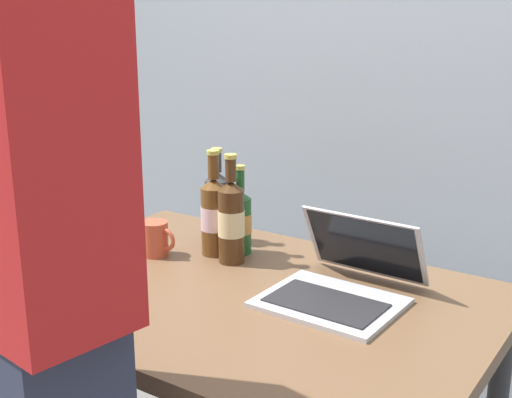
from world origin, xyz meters
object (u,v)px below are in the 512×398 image
at_px(beer_bottle_amber, 231,220).
at_px(beer_bottle_green, 240,220).
at_px(person_figure, 17,327).
at_px(beer_bottle_brown, 217,205).
at_px(laptop, 342,282).
at_px(beer_bottle_dark, 214,215).
at_px(coffee_mug, 156,239).

distance_m(beer_bottle_amber, beer_bottle_green, 0.08).
bearing_deg(person_figure, beer_bottle_brown, 107.20).
height_order(laptop, beer_bottle_amber, beer_bottle_amber).
xyz_separation_m(beer_bottle_dark, beer_bottle_green, (0.06, 0.05, -0.02)).
bearing_deg(person_figure, beer_bottle_dark, 105.23).
bearing_deg(beer_bottle_green, beer_bottle_dark, -139.44).
distance_m(beer_bottle_dark, beer_bottle_amber, 0.08).
height_order(beer_bottle_amber, coffee_mug, beer_bottle_amber).
distance_m(laptop, beer_bottle_dark, 0.46).
xyz_separation_m(laptop, person_figure, (-0.22, -0.77, 0.14)).
distance_m(beer_bottle_brown, beer_bottle_green, 0.13).
height_order(beer_bottle_brown, beer_bottle_green, beer_bottle_brown).
xyz_separation_m(laptop, beer_bottle_dark, (-0.45, 0.07, 0.08)).
bearing_deg(beer_bottle_dark, beer_bottle_brown, 122.33).
relative_size(beer_bottle_dark, person_figure, 0.17).
xyz_separation_m(beer_bottle_dark, person_figure, (0.23, -0.84, 0.06)).
bearing_deg(beer_bottle_dark, beer_bottle_green, 40.56).
distance_m(beer_bottle_dark, beer_bottle_brown, 0.11).
distance_m(beer_bottle_green, person_figure, 0.91).
bearing_deg(beer_bottle_amber, coffee_mug, -159.23).
bearing_deg(laptop, person_figure, -105.76).
xyz_separation_m(beer_bottle_amber, beer_bottle_brown, (-0.14, 0.12, -0.01)).
xyz_separation_m(person_figure, coffee_mug, (-0.36, 0.74, -0.13)).
relative_size(laptop, beer_bottle_amber, 1.18).
relative_size(laptop, coffee_mug, 3.21).
xyz_separation_m(beer_bottle_amber, coffee_mug, (-0.21, -0.08, -0.07)).
relative_size(beer_bottle_amber, person_figure, 0.17).
bearing_deg(laptop, beer_bottle_amber, 172.97).
xyz_separation_m(laptop, beer_bottle_amber, (-0.37, 0.05, 0.08)).
distance_m(laptop, beer_bottle_brown, 0.54).
bearing_deg(beer_bottle_brown, person_figure, -72.80).
height_order(beer_bottle_dark, beer_bottle_green, beer_bottle_dark).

